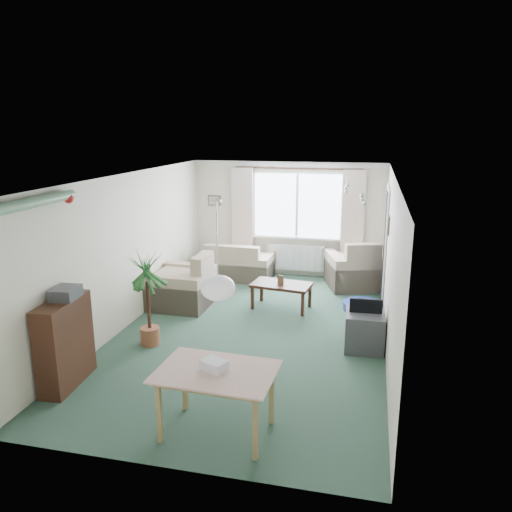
% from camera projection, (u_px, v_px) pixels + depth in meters
% --- Properties ---
extents(ground, '(6.50, 6.50, 0.00)m').
position_uv_depth(ground, '(252.00, 333.00, 7.71)').
color(ground, '#2B4839').
extents(window, '(1.80, 0.03, 1.30)m').
position_uv_depth(window, '(297.00, 206.00, 10.34)').
color(window, white).
extents(curtain_rod, '(2.60, 0.03, 0.03)m').
position_uv_depth(curtain_rod, '(297.00, 168.00, 10.07)').
color(curtain_rod, black).
extents(curtain_left, '(0.45, 0.08, 2.00)m').
position_uv_depth(curtain_left, '(242.00, 215.00, 10.55)').
color(curtain_left, beige).
extents(curtain_right, '(0.45, 0.08, 2.00)m').
position_uv_depth(curtain_right, '(353.00, 220.00, 10.05)').
color(curtain_right, beige).
extents(radiator, '(1.20, 0.10, 0.55)m').
position_uv_depth(radiator, '(296.00, 257.00, 10.57)').
color(radiator, white).
extents(doorway, '(0.03, 0.95, 2.00)m').
position_uv_depth(doorway, '(385.00, 245.00, 9.10)').
color(doorway, black).
extents(pendant_lamp, '(0.36, 0.36, 0.36)m').
position_uv_depth(pendant_lamp, '(218.00, 288.00, 5.13)').
color(pendant_lamp, white).
extents(tinsel_garland, '(1.60, 1.60, 0.12)m').
position_uv_depth(tinsel_garland, '(29.00, 204.00, 5.39)').
color(tinsel_garland, '#196626').
extents(bauble_cluster_a, '(0.20, 0.20, 0.20)m').
position_uv_depth(bauble_cluster_a, '(346.00, 184.00, 7.72)').
color(bauble_cluster_a, silver).
extents(bauble_cluster_b, '(0.20, 0.20, 0.20)m').
position_uv_depth(bauble_cluster_b, '(365.00, 195.00, 6.52)').
color(bauble_cluster_b, silver).
extents(wall_picture_back, '(0.28, 0.03, 0.22)m').
position_uv_depth(wall_picture_back, '(214.00, 201.00, 10.72)').
color(wall_picture_back, brown).
extents(wall_picture_right, '(0.03, 0.24, 0.30)m').
position_uv_depth(wall_picture_right, '(388.00, 225.00, 8.02)').
color(wall_picture_right, brown).
extents(sofa, '(1.54, 0.84, 0.76)m').
position_uv_depth(sofa, '(236.00, 260.00, 10.43)').
color(sofa, beige).
rests_on(sofa, ground).
extents(armchair_corner, '(1.33, 1.30, 0.96)m').
position_uv_depth(armchair_corner, '(356.00, 263.00, 9.84)').
color(armchair_corner, tan).
rests_on(armchair_corner, ground).
extents(armchair_left, '(1.03, 1.09, 0.95)m').
position_uv_depth(armchair_left, '(181.00, 279.00, 8.80)').
color(armchair_left, tan).
rests_on(armchair_left, ground).
extents(coffee_table, '(1.07, 0.69, 0.45)m').
position_uv_depth(coffee_table, '(281.00, 296.00, 8.70)').
color(coffee_table, black).
rests_on(coffee_table, ground).
extents(photo_frame, '(0.12, 0.07, 0.16)m').
position_uv_depth(photo_frame, '(281.00, 280.00, 8.59)').
color(photo_frame, brown).
rests_on(photo_frame, coffee_table).
extents(bookshelf, '(0.35, 0.91, 1.09)m').
position_uv_depth(bookshelf, '(65.00, 343.00, 6.05)').
color(bookshelf, black).
rests_on(bookshelf, ground).
extents(hifi_box, '(0.31, 0.38, 0.14)m').
position_uv_depth(hifi_box, '(65.00, 293.00, 5.96)').
color(hifi_box, '#3B3B40').
rests_on(hifi_box, bookshelf).
extents(houseplant, '(0.71, 0.71, 1.40)m').
position_uv_depth(houseplant, '(148.00, 299.00, 7.13)').
color(houseplant, '#216121').
rests_on(houseplant, ground).
extents(dining_table, '(1.13, 0.78, 0.68)m').
position_uv_depth(dining_table, '(217.00, 403.00, 5.12)').
color(dining_table, tan).
rests_on(dining_table, ground).
extents(gift_box, '(0.30, 0.27, 0.12)m').
position_uv_depth(gift_box, '(214.00, 366.00, 5.03)').
color(gift_box, white).
rests_on(gift_box, dining_table).
extents(tv_cube, '(0.56, 0.61, 0.54)m').
position_uv_depth(tv_cube, '(364.00, 331.00, 7.10)').
color(tv_cube, '#37383C').
rests_on(tv_cube, ground).
extents(pet_bed, '(0.73, 0.73, 0.13)m').
position_uv_depth(pet_bed, '(363.00, 306.00, 8.65)').
color(pet_bed, navy).
rests_on(pet_bed, ground).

